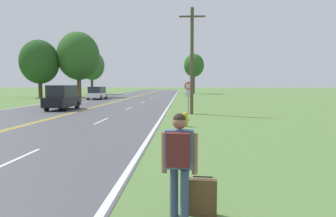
{
  "coord_description": "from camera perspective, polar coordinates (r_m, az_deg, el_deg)",
  "views": [
    {
      "loc": [
        8.09,
        -0.32,
        2.1
      ],
      "look_at": [
        7.57,
        10.57,
        1.22
      ],
      "focal_mm": 32.0,
      "sensor_mm": 36.0,
      "label": 1
    }
  ],
  "objects": [
    {
      "name": "tree_left_verge",
      "position": [
        51.94,
        -23.28,
        8.14
      ],
      "size": [
        6.01,
        6.01,
        9.11
      ],
      "color": "#473828",
      "rests_on": "ground"
    },
    {
      "name": "car_black_van_mid_near",
      "position": [
        26.13,
        -19.48,
        2.01
      ],
      "size": [
        1.77,
        4.04,
        2.03
      ],
      "rotation": [
        0.0,
        0.0,
        1.56
      ],
      "color": "black",
      "rests_on": "ground"
    },
    {
      "name": "tree_mid_treeline",
      "position": [
        66.23,
        -14.35,
        7.93
      ],
      "size": [
        5.37,
        5.37,
        9.21
      ],
      "color": "brown",
      "rests_on": "ground"
    },
    {
      "name": "utility_pole_midground",
      "position": [
        21.19,
        4.57,
        9.3
      ],
      "size": [
        1.8,
        0.24,
        7.38
      ],
      "color": "brown",
      "rests_on": "ground"
    },
    {
      "name": "hitchhiker_person",
      "position": [
        4.64,
        2.14,
        -8.91
      ],
      "size": [
        0.56,
        0.43,
        1.66
      ],
      "rotation": [
        0.0,
        0.0,
        1.48
      ],
      "color": "#38476B",
      "rests_on": "ground"
    },
    {
      "name": "tree_right_cluster",
      "position": [
        51.92,
        -16.69,
        9.53
      ],
      "size": [
        6.83,
        6.83,
        10.67
      ],
      "color": "brown",
      "rests_on": "ground"
    },
    {
      "name": "tree_behind_sign",
      "position": [
        67.98,
        4.96,
        8.17
      ],
      "size": [
        4.5,
        4.5,
        8.96
      ],
      "color": "#473828",
      "rests_on": "ground"
    },
    {
      "name": "suitcase",
      "position": [
        5.03,
        6.62,
        -16.42
      ],
      "size": [
        0.46,
        0.17,
        0.64
      ],
      "rotation": [
        0.0,
        0.0,
        1.48
      ],
      "color": "brown",
      "rests_on": "ground"
    },
    {
      "name": "traffic_sign",
      "position": [
        21.56,
        3.9,
        3.59
      ],
      "size": [
        0.6,
        0.1,
        2.3
      ],
      "color": "gray",
      "rests_on": "ground"
    },
    {
      "name": "car_white_van_mid_far",
      "position": [
        43.01,
        -13.36,
        2.94
      ],
      "size": [
        1.93,
        4.48,
        1.78
      ],
      "rotation": [
        0.0,
        0.0,
        1.56
      ],
      "color": "black",
      "rests_on": "ground"
    },
    {
      "name": "fire_hydrant",
      "position": [
        14.97,
        3.28,
        -2.07
      ],
      "size": [
        0.42,
        0.26,
        0.71
      ],
      "color": "gold",
      "rests_on": "ground"
    }
  ]
}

